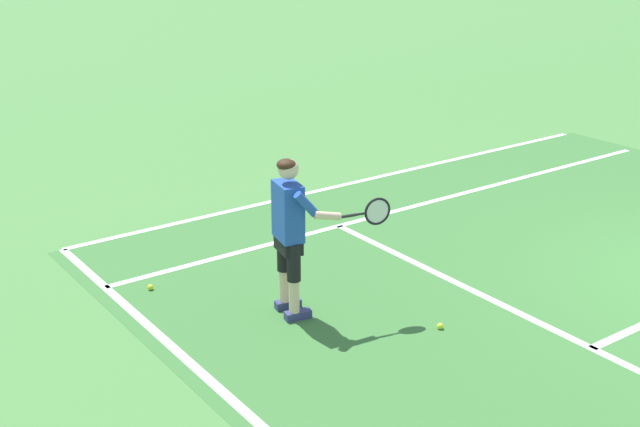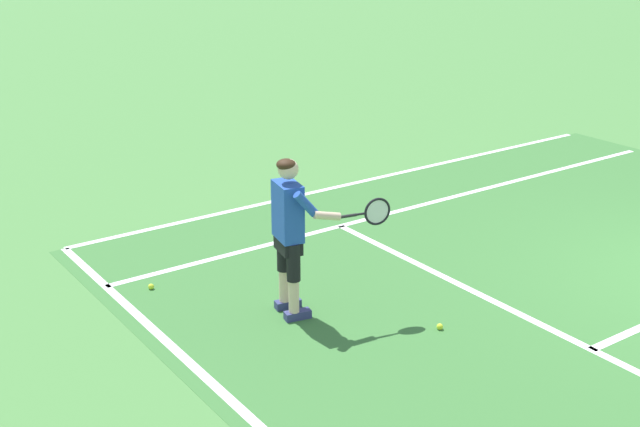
{
  "view_description": "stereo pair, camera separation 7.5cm",
  "coord_description": "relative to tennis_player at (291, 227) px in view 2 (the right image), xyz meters",
  "views": [
    {
      "loc": [
        4.32,
        -9.02,
        4.07
      ],
      "look_at": [
        -2.35,
        -4.21,
        1.05
      ],
      "focal_mm": 47.1,
      "sensor_mm": 36.0,
      "label": 1
    },
    {
      "loc": [
        4.36,
        -8.95,
        4.07
      ],
      "look_at": [
        -2.35,
        -4.21,
        1.05
      ],
      "focal_mm": 47.1,
      "sensor_mm": 36.0,
      "label": 2
    }
  ],
  "objects": [
    {
      "name": "tennis_ball_by_baseline",
      "position": [
        -1.42,
        -0.97,
        -0.96
      ],
      "size": [
        0.07,
        0.07,
        0.07
      ],
      "primitive_type": "sphere",
      "color": "#CCE02D",
      "rests_on": "ground"
    },
    {
      "name": "tennis_player",
      "position": [
        0.0,
        0.0,
        0.0
      ],
      "size": [
        0.81,
        1.06,
        1.71
      ],
      "color": "navy",
      "rests_on": "ground"
    },
    {
      "name": "line_service",
      "position": [
        2.33,
        1.96,
        -0.99
      ],
      "size": [
        8.23,
        0.1,
        0.01
      ],
      "primitive_type": "cube",
      "color": "white",
      "rests_on": "ground"
    },
    {
      "name": "tennis_ball_near_feet",
      "position": [
        1.17,
        1.04,
        -0.96
      ],
      "size": [
        0.07,
        0.07,
        0.07
      ],
      "primitive_type": "sphere",
      "color": "#CCE02D",
      "rests_on": "ground"
    },
    {
      "name": "line_doubles_left",
      "position": [
        -3.16,
        3.5,
        -0.99
      ],
      "size": [
        0.1,
        9.72,
        0.01
      ],
      "primitive_type": "cube",
      "color": "white",
      "rests_on": "ground"
    },
    {
      "name": "line_singles_left",
      "position": [
        -1.78,
        3.5,
        -0.99
      ],
      "size": [
        0.1,
        9.72,
        0.01
      ],
      "primitive_type": "cube",
      "color": "white",
      "rests_on": "ground"
    }
  ]
}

